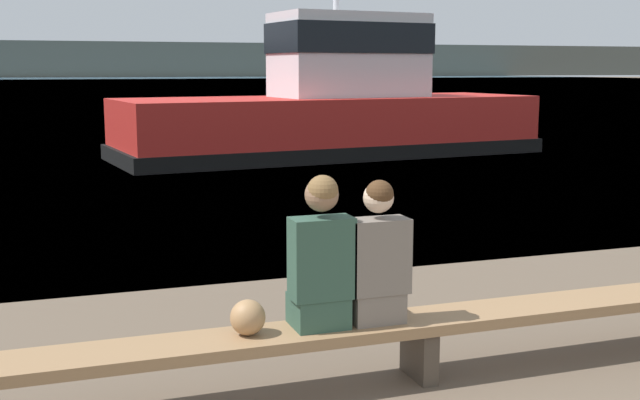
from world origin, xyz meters
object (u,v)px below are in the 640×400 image
(shopping_bag, at_px, (248,317))
(tugboat_red, at_px, (335,111))
(person_left, at_px, (321,259))
(person_right, at_px, (377,260))
(bench_main, at_px, (420,326))

(shopping_bag, xyz_separation_m, tugboat_red, (5.76, 14.03, 0.54))
(person_left, bearing_deg, person_right, 0.27)
(bench_main, xyz_separation_m, person_right, (-0.34, -0.00, 0.51))
(tugboat_red, bearing_deg, bench_main, 155.41)
(person_right, xyz_separation_m, shopping_bag, (-0.90, 0.02, -0.32))
(tugboat_red, bearing_deg, shopping_bag, 150.92)
(person_left, distance_m, tugboat_red, 15.00)
(person_right, height_order, tugboat_red, tugboat_red)
(bench_main, xyz_separation_m, tugboat_red, (4.52, 14.05, 0.73))
(person_left, height_order, person_right, person_left)
(person_right, distance_m, shopping_bag, 0.96)
(person_right, distance_m, tugboat_red, 14.86)
(person_right, bearing_deg, bench_main, 0.10)
(person_right, relative_size, shopping_bag, 4.20)
(bench_main, height_order, person_right, person_right)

